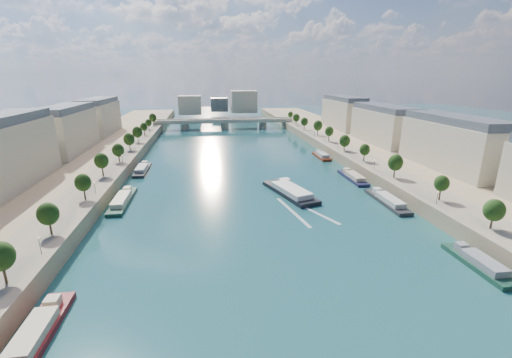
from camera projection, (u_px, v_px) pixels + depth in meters
name	position (u px, v px, depth m)	size (l,w,h in m)	color
ground	(244.00, 177.00, 149.86)	(700.00, 700.00, 0.00)	#0C2F38
quay_left	(68.00, 178.00, 139.02)	(44.00, 520.00, 5.00)	#9E8460
quay_right	(397.00, 165.00, 159.23)	(44.00, 520.00, 5.00)	#9E8460
pave_left	(106.00, 171.00, 140.38)	(14.00, 520.00, 0.10)	gray
pave_right	(368.00, 161.00, 156.38)	(14.00, 520.00, 0.10)	gray
trees_left	(111.00, 156.00, 140.97)	(4.80, 268.80, 8.26)	#382B1E
trees_right	(355.00, 145.00, 163.98)	(4.80, 268.80, 8.26)	#382B1E
lamps_left	(110.00, 170.00, 130.76)	(0.36, 200.36, 4.28)	black
lamps_right	(354.00, 153.00, 159.68)	(0.36, 200.36, 4.28)	black
buildings_left	(41.00, 140.00, 144.48)	(16.00, 226.00, 23.20)	beige
buildings_right	(412.00, 131.00, 168.33)	(16.00, 226.00, 23.20)	beige
skyline	(223.00, 103.00, 353.72)	(79.00, 42.00, 22.00)	beige
bridge	(225.00, 122.00, 281.74)	(112.00, 12.00, 8.15)	#C1B79E
tour_barge	(290.00, 191.00, 127.22)	(16.23, 30.31, 3.96)	black
wake	(302.00, 211.00, 111.87)	(14.84, 25.85, 0.04)	silver
moored_barges_left	(100.00, 236.00, 92.56)	(5.00, 158.28, 3.60)	#1B1F3D
moored_barges_right	(396.00, 207.00, 112.95)	(5.00, 165.54, 3.60)	black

